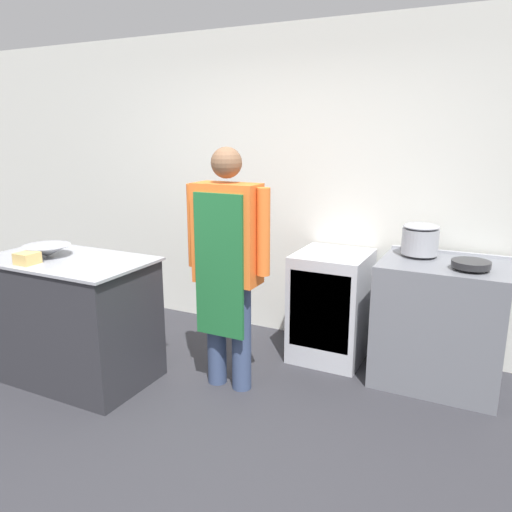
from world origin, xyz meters
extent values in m
plane|color=#2D2D33|center=(0.00, 0.00, 0.00)|extent=(14.00, 14.00, 0.00)
cube|color=silver|center=(0.00, 2.08, 1.35)|extent=(8.00, 0.05, 2.70)
cube|color=#2D2D33|center=(-1.15, 0.52, 0.46)|extent=(1.19, 0.69, 0.91)
cube|color=#9EA0A8|center=(-1.15, 0.52, 0.92)|extent=(1.24, 0.71, 0.02)
cube|color=slate|center=(1.33, 1.67, 0.46)|extent=(0.88, 0.67, 0.92)
cube|color=#9EA0A8|center=(1.33, 1.35, 0.75)|extent=(0.81, 0.03, 0.10)
cube|color=#9EA0A8|center=(1.33, 1.99, 0.93)|extent=(0.88, 0.03, 0.02)
cube|color=silver|center=(0.48, 1.73, 0.44)|extent=(0.57, 0.61, 0.89)
cube|color=silver|center=(0.48, 1.43, 0.49)|extent=(0.48, 0.02, 0.62)
cylinder|color=#38476B|center=(-0.13, 0.92, 0.40)|extent=(0.14, 0.14, 0.80)
cylinder|color=#38476B|center=(0.08, 0.92, 0.40)|extent=(0.14, 0.14, 0.80)
cube|color=orange|center=(-0.03, 0.92, 1.14)|extent=(0.46, 0.22, 0.69)
cube|color=#1E6633|center=(-0.03, 0.80, 0.94)|extent=(0.37, 0.02, 1.00)
cylinder|color=orange|center=(-0.30, 0.92, 1.18)|extent=(0.09, 0.09, 0.59)
cylinder|color=orange|center=(0.25, 0.92, 1.18)|extent=(0.09, 0.09, 0.59)
sphere|color=brown|center=(-0.03, 0.92, 1.63)|extent=(0.21, 0.21, 0.21)
cone|color=#9EA0A8|center=(-1.33, 0.51, 0.97)|extent=(0.35, 0.35, 0.08)
cube|color=#D8B266|center=(-1.28, 0.30, 0.97)|extent=(0.14, 0.14, 0.08)
cylinder|color=#9EA0A8|center=(1.13, 1.79, 1.03)|extent=(0.27, 0.27, 0.19)
ellipsoid|color=#9EA0A8|center=(1.13, 1.79, 1.15)|extent=(0.26, 0.26, 0.05)
cylinder|color=#262628|center=(1.50, 1.55, 0.96)|extent=(0.25, 0.25, 0.04)
camera|label=1|loc=(1.65, -2.00, 1.83)|focal=35.00mm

